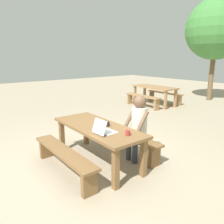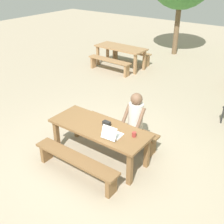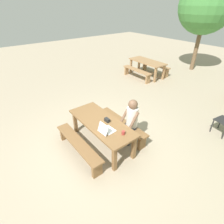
{
  "view_description": "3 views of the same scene",
  "coord_description": "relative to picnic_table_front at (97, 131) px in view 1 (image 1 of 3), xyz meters",
  "views": [
    {
      "loc": [
        3.22,
        -2.18,
        1.97
      ],
      "look_at": [
        0.12,
        0.25,
        0.97
      ],
      "focal_mm": 35.15,
      "sensor_mm": 36.0,
      "label": 1
    },
    {
      "loc": [
        2.89,
        -3.53,
        3.5
      ],
      "look_at": [
        0.12,
        0.25,
        0.97
      ],
      "focal_mm": 44.38,
      "sensor_mm": 36.0,
      "label": 2
    },
    {
      "loc": [
        3.07,
        -2.06,
        3.32
      ],
      "look_at": [
        0.12,
        0.25,
        0.97
      ],
      "focal_mm": 28.46,
      "sensor_mm": 36.0,
      "label": 3
    }
  ],
  "objects": [
    {
      "name": "ground_plane",
      "position": [
        0.0,
        0.0,
        -0.62
      ],
      "size": [
        30.0,
        30.0,
        0.0
      ],
      "primitive_type": "plane",
      "color": "tan"
    },
    {
      "name": "bench_near",
      "position": [
        0.0,
        -0.7,
        -0.3
      ],
      "size": [
        1.81,
        0.3,
        0.42
      ],
      "color": "brown",
      "rests_on": "ground"
    },
    {
      "name": "small_pouch",
      "position": [
        0.09,
        0.12,
        0.15
      ],
      "size": [
        0.15,
        0.08,
        0.09
      ],
      "color": "black",
      "rests_on": "picnic_table_front"
    },
    {
      "name": "picnic_table_front",
      "position": [
        0.0,
        0.0,
        0.0
      ],
      "size": [
        2.02,
        0.8,
        0.72
      ],
      "color": "brown",
      "rests_on": "ground"
    },
    {
      "name": "picnic_table_rear",
      "position": [
        -2.84,
        4.83,
        0.04
      ],
      "size": [
        1.94,
        0.85,
        0.78
      ],
      "rotation": [
        0.0,
        0.0,
        -0.03
      ],
      "color": "#9E754C",
      "rests_on": "ground"
    },
    {
      "name": "bench_rear_north",
      "position": [
        -2.82,
        5.51,
        -0.27
      ],
      "size": [
        1.74,
        0.34,
        0.47
      ],
      "rotation": [
        0.0,
        0.0,
        -0.03
      ],
      "color": "#9E754C",
      "rests_on": "ground"
    },
    {
      "name": "laptop",
      "position": [
        0.41,
        -0.14,
        0.16
      ],
      "size": [
        0.32,
        0.35,
        0.25
      ],
      "rotation": [
        0.0,
        0.0,
        3.2
      ],
      "color": "white",
      "rests_on": "picnic_table_front"
    },
    {
      "name": "coffee_mug",
      "position": [
        0.73,
        0.1,
        0.15
      ],
      "size": [
        0.08,
        0.08,
        0.09
      ],
      "color": "#99332D",
      "rests_on": "picnic_table_front"
    },
    {
      "name": "bench_rear_south",
      "position": [
        -2.86,
        4.15,
        -0.27
      ],
      "size": [
        1.74,
        0.34,
        0.47
      ],
      "rotation": [
        0.0,
        0.0,
        -0.03
      ],
      "color": "#9E754C",
      "rests_on": "ground"
    },
    {
      "name": "person_seated",
      "position": [
        0.39,
        0.67,
        0.12
      ],
      "size": [
        0.41,
        0.41,
        1.27
      ],
      "color": "#333847",
      "rests_on": "ground"
    },
    {
      "name": "bench_far",
      "position": [
        0.0,
        0.7,
        -0.3
      ],
      "size": [
        1.81,
        0.3,
        0.42
      ],
      "color": "brown",
      "rests_on": "ground"
    },
    {
      "name": "tree_left",
      "position": [
        -1.95,
        7.67,
        2.52
      ],
      "size": [
        2.65,
        2.65,
        4.48
      ],
      "color": "brown",
      "rests_on": "ground"
    }
  ]
}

